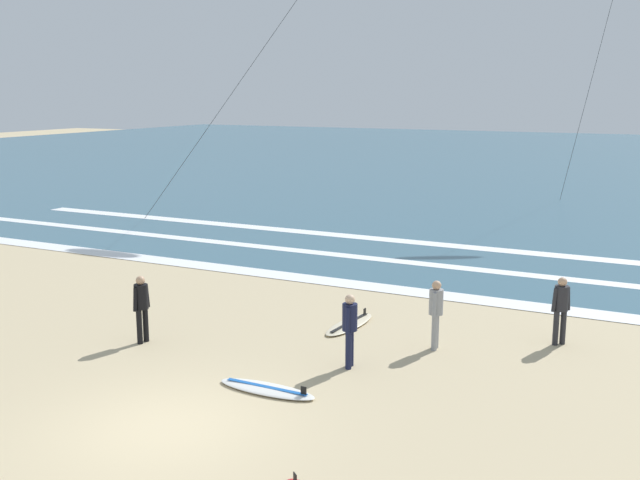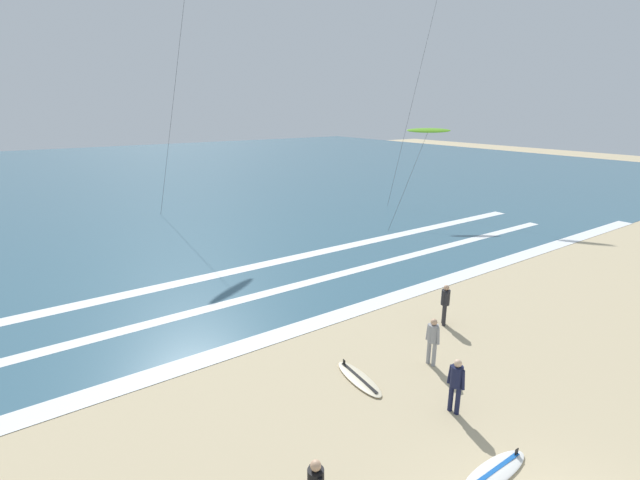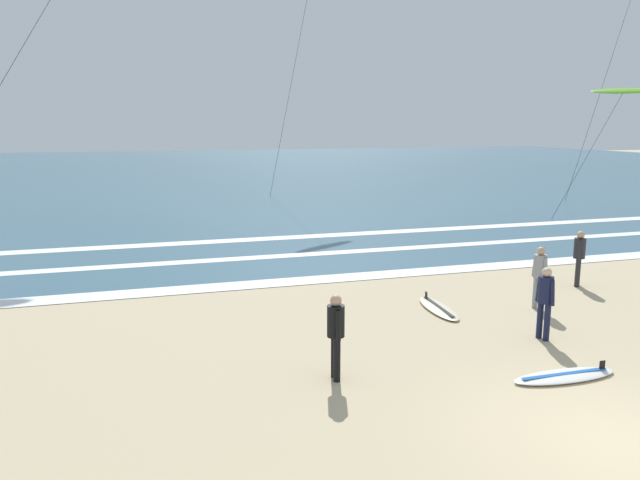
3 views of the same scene
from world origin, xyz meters
name	(u,v)px [view 2 (image 2 of 3)]	position (x,y,z in m)	size (l,w,h in m)	color
ocean_surface	(89,178)	(0.00, 54.98, 0.01)	(140.00, 90.00, 0.01)	#386075
wave_foam_shoreline	(274,337)	(-0.31, 10.38, 0.01)	(57.23, 0.92, 0.01)	white
wave_foam_mid_break	(198,311)	(-1.82, 13.91, 0.01)	(48.88, 0.64, 0.01)	white
wave_foam_outer_break	(242,269)	(1.69, 17.28, 0.01)	(43.85, 0.82, 0.01)	white
surfer_background_far	(445,301)	(5.44, 7.56, 0.96)	(0.42, 0.43, 1.60)	#232328
surfer_right_near	(456,381)	(1.70, 4.07, 0.96)	(0.32, 0.52, 1.60)	#141938
surfer_left_near	(433,337)	(2.97, 5.98, 0.96)	(0.32, 0.51, 1.60)	gray
surfboard_left_pile	(359,379)	(0.54, 6.64, 0.05)	(0.77, 2.14, 0.25)	beige
surfboard_right_spare	(495,472)	(0.78, 2.18, 0.05)	(2.11, 0.62, 0.25)	silver
kite_lime_high_right	(428,131)	(18.24, 20.35, 6.24)	(6.94, 3.18, 6.48)	#70C628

